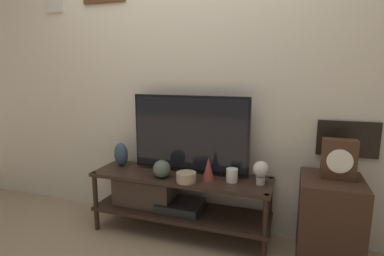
{
  "coord_description": "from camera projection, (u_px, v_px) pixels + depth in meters",
  "views": [
    {
      "loc": [
        0.85,
        -1.91,
        1.33
      ],
      "look_at": [
        0.1,
        0.25,
        0.91
      ],
      "focal_mm": 28.0,
      "sensor_mm": 36.0,
      "label": 1
    }
  ],
  "objects": [
    {
      "name": "ground_plane",
      "position": [
        169.0,
        249.0,
        2.29
      ],
      "size": [
        12.0,
        12.0,
        0.0
      ],
      "primitive_type": "plane",
      "color": "#997F60"
    },
    {
      "name": "wall_back",
      "position": [
        190.0,
        70.0,
        2.51
      ],
      "size": [
        6.4,
        0.08,
        2.7
      ],
      "color": "beige",
      "rests_on": "ground_plane"
    },
    {
      "name": "media_console",
      "position": [
        167.0,
        195.0,
        2.5
      ],
      "size": [
        1.46,
        0.41,
        0.51
      ],
      "color": "black",
      "rests_on": "ground_plane"
    },
    {
      "name": "television",
      "position": [
        190.0,
        134.0,
        2.43
      ],
      "size": [
        0.97,
        0.05,
        0.64
      ],
      "color": "black",
      "rests_on": "media_console"
    },
    {
      "name": "vase_slim_bronze",
      "position": [
        208.0,
        169.0,
        2.3
      ],
      "size": [
        0.09,
        0.09,
        0.18
      ],
      "color": "brown",
      "rests_on": "media_console"
    },
    {
      "name": "vase_round_glass",
      "position": [
        162.0,
        169.0,
        2.36
      ],
      "size": [
        0.14,
        0.14,
        0.14
      ],
      "color": "#4C5647",
      "rests_on": "media_console"
    },
    {
      "name": "vase_wide_bowl",
      "position": [
        186.0,
        177.0,
        2.27
      ],
      "size": [
        0.15,
        0.15,
        0.07
      ],
      "color": "tan",
      "rests_on": "media_console"
    },
    {
      "name": "vase_urn_stoneware",
      "position": [
        121.0,
        154.0,
        2.65
      ],
      "size": [
        0.13,
        0.1,
        0.21
      ],
      "color": "#2D4251",
      "rests_on": "media_console"
    },
    {
      "name": "candle_jar",
      "position": [
        232.0,
        175.0,
        2.27
      ],
      "size": [
        0.09,
        0.09,
        0.1
      ],
      "color": "silver",
      "rests_on": "media_console"
    },
    {
      "name": "decorative_bust",
      "position": [
        261.0,
        170.0,
        2.21
      ],
      "size": [
        0.12,
        0.12,
        0.18
      ],
      "color": "beige",
      "rests_on": "media_console"
    },
    {
      "name": "side_table",
      "position": [
        329.0,
        221.0,
        2.09
      ],
      "size": [
        0.41,
        0.45,
        0.62
      ],
      "color": "#382319",
      "rests_on": "ground_plane"
    },
    {
      "name": "mantel_clock",
      "position": [
        339.0,
        159.0,
        2.02
      ],
      "size": [
        0.22,
        0.11,
        0.27
      ],
      "color": "#422819",
      "rests_on": "side_table"
    }
  ]
}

